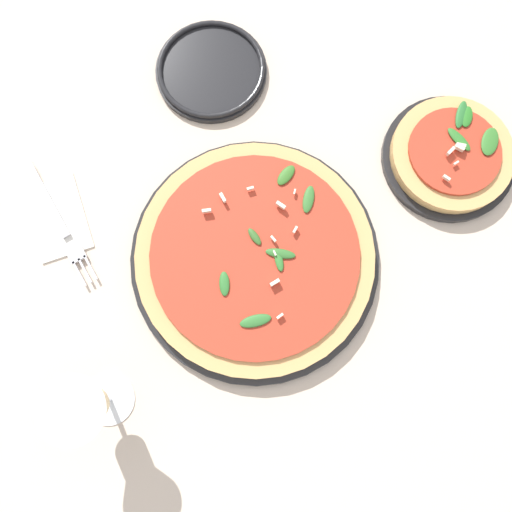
{
  "coord_description": "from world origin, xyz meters",
  "views": [
    {
      "loc": [
        0.14,
        -0.0,
        0.71
      ],
      "look_at": [
        0.0,
        0.0,
        0.03
      ],
      "focal_mm": 35.0,
      "sensor_mm": 36.0,
      "label": 1
    }
  ],
  "objects_px": {
    "pizza_personal_side": "(451,155)",
    "pizza_arugula_main": "(256,258)",
    "side_plate_white": "(211,70)",
    "fork": "(59,221)",
    "wine_glass": "(84,407)"
  },
  "relations": [
    {
      "from": "pizza_personal_side",
      "to": "pizza_arugula_main",
      "type": "bearing_deg",
      "value": -62.46
    },
    {
      "from": "pizza_arugula_main",
      "to": "side_plate_white",
      "type": "bearing_deg",
      "value": -167.58
    },
    {
      "from": "fork",
      "to": "side_plate_white",
      "type": "bearing_deg",
      "value": 107.29
    },
    {
      "from": "fork",
      "to": "side_plate_white",
      "type": "relative_size",
      "value": 1.1
    },
    {
      "from": "pizza_personal_side",
      "to": "wine_glass",
      "type": "xyz_separation_m",
      "value": [
        0.35,
        -0.49,
        0.09
      ]
    },
    {
      "from": "pizza_personal_side",
      "to": "wine_glass",
      "type": "height_order",
      "value": "wine_glass"
    },
    {
      "from": "fork",
      "to": "side_plate_white",
      "type": "xyz_separation_m",
      "value": [
        -0.24,
        0.22,
        0.0
      ]
    },
    {
      "from": "wine_glass",
      "to": "fork",
      "type": "distance_m",
      "value": 0.28
    },
    {
      "from": "fork",
      "to": "side_plate_white",
      "type": "height_order",
      "value": "side_plate_white"
    },
    {
      "from": "pizza_arugula_main",
      "to": "pizza_personal_side",
      "type": "relative_size",
      "value": 1.79
    },
    {
      "from": "pizza_arugula_main",
      "to": "pizza_personal_side",
      "type": "bearing_deg",
      "value": 117.54
    },
    {
      "from": "pizza_arugula_main",
      "to": "wine_glass",
      "type": "bearing_deg",
      "value": -46.49
    },
    {
      "from": "wine_glass",
      "to": "side_plate_white",
      "type": "height_order",
      "value": "wine_glass"
    },
    {
      "from": "pizza_personal_side",
      "to": "fork",
      "type": "relative_size",
      "value": 1.05
    },
    {
      "from": "fork",
      "to": "pizza_arugula_main",
      "type": "bearing_deg",
      "value": 48.08
    }
  ]
}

